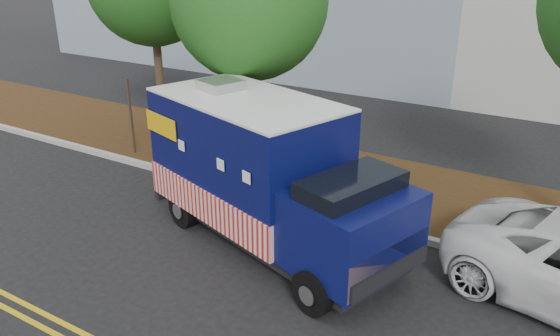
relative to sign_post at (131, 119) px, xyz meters
The scene contains 8 objects.
ground 5.23m from the sign_post, 21.64° to the right, with size 120.00×120.00×0.00m, color black.
curb 4.89m from the sign_post, ahead, with size 120.00×0.18×0.15m, color #9E9E99.
mulch_strip 5.13m from the sign_post, 18.91° to the left, with size 120.00×4.00×0.15m, color #311C0D.
centerline_near 7.99m from the sign_post, 53.20° to the right, with size 120.00×0.10×0.01m, color gold.
centerline_far 8.19m from the sign_post, 54.26° to the right, with size 120.00×0.10×0.01m, color gold.
tree_b 5.16m from the sign_post, 11.33° to the left, with size 3.93×3.93×6.61m.
sign_post is the anchor object (origin of this frame).
food_truck 6.37m from the sign_post, 19.20° to the right, with size 6.56×4.00×3.26m.
Camera 1 is at (7.00, -8.99, 5.99)m, focal length 35.00 mm.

